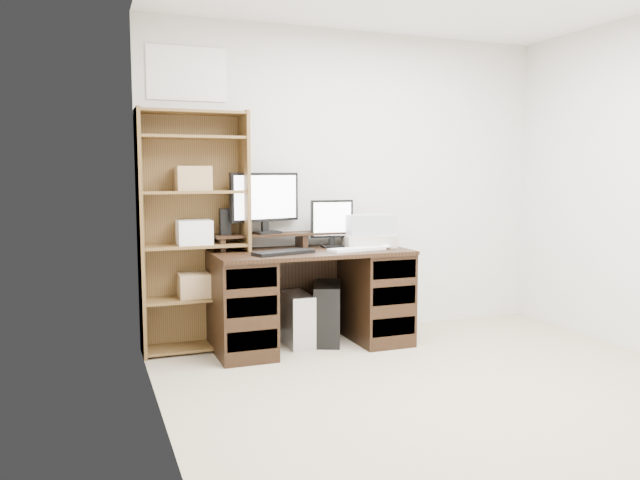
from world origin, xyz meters
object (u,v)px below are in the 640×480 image
desk (310,296)px  tower_silver (297,319)px  printer (369,240)px  monitor_small (332,222)px  monitor_wide (265,200)px  bookshelf (194,230)px  tower_black (327,313)px

desk → tower_silver: bearing=145.3°
tower_silver → printer: bearing=0.4°
monitor_small → monitor_wide: bearing=174.1°
bookshelf → printer: bearing=-6.7°
bookshelf → desk: bearing=-14.1°
monitor_wide → tower_black: monitor_wide is taller
desk → tower_silver: desk is taller
monitor_wide → tower_black: bearing=-35.0°
tower_black → bookshelf: size_ratio=0.28×
monitor_wide → bookshelf: (-0.56, -0.01, -0.22)m
monitor_small → bookshelf: bookshelf is taller
monitor_wide → monitor_small: size_ratio=1.56×
monitor_small → printer: monitor_small is taller
tower_silver → bookshelf: bearing=170.2°
monitor_wide → printer: 0.90m
monitor_small → desk: bearing=-146.6°
desk → monitor_wide: monitor_wide is taller
monitor_small → tower_black: 0.73m
desk → printer: (0.52, 0.05, 0.41)m
monitor_wide → bookshelf: 0.60m
tower_black → printer: bearing=21.7°
monitor_wide → printer: monitor_wide is taller
desk → printer: size_ratio=3.78×
monitor_small → tower_black: (-0.06, -0.07, -0.72)m
desk → monitor_wide: 0.83m
monitor_small → printer: bearing=-9.0°
desk → tower_black: size_ratio=2.95×
desk → bookshelf: size_ratio=0.83×
monitor_wide → tower_silver: 0.97m
monitor_wide → tower_silver: size_ratio=1.44×
monitor_small → printer: size_ratio=0.95×
printer → tower_black: bearing=-171.1°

